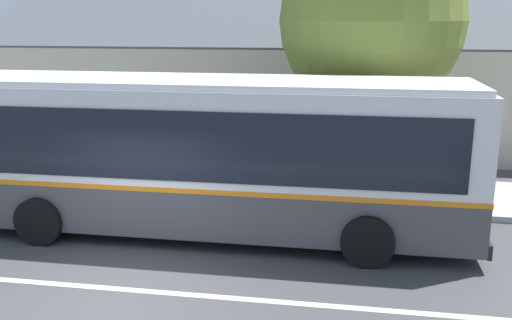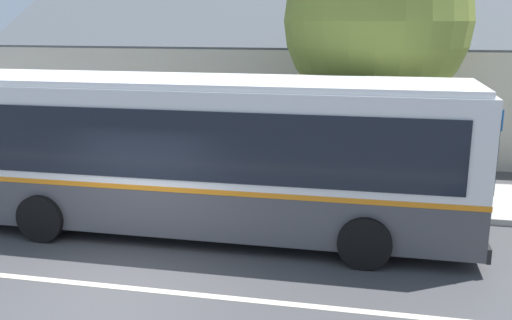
% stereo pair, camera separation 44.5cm
% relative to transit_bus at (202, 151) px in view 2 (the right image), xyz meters
% --- Properties ---
extents(ground_plane, '(300.00, 300.00, 0.00)m').
position_rel_transit_bus_xyz_m(ground_plane, '(-0.81, -2.90, -1.77)').
color(ground_plane, '#424244').
extents(sidewalk_far, '(60.00, 3.00, 0.15)m').
position_rel_transit_bus_xyz_m(sidewalk_far, '(-0.81, 3.10, -1.70)').
color(sidewalk_far, '#ADAAA3').
rests_on(sidewalk_far, ground).
extents(lane_divider_stripe, '(60.00, 0.16, 0.01)m').
position_rel_transit_bus_xyz_m(lane_divider_stripe, '(-0.81, -2.90, -1.77)').
color(lane_divider_stripe, beige).
rests_on(lane_divider_stripe, ground).
extents(community_building, '(22.45, 9.09, 6.85)m').
position_rel_transit_bus_xyz_m(community_building, '(1.50, 11.05, 0.14)').
color(community_building, beige).
rests_on(community_building, ground).
extents(transit_bus, '(11.31, 2.79, 3.31)m').
position_rel_transit_bus_xyz_m(transit_bus, '(0.00, 0.00, 0.00)').
color(transit_bus, '#47474C').
rests_on(transit_bus, ground).
extents(bench_by_building, '(1.62, 0.51, 0.94)m').
position_rel_transit_bus_xyz_m(bench_by_building, '(-5.20, 2.75, -1.21)').
color(bench_by_building, brown).
rests_on(bench_by_building, sidewalk_far).
extents(street_tree_primary, '(4.68, 4.68, 6.78)m').
position_rel_transit_bus_xyz_m(street_tree_primary, '(3.47, 3.77, 2.65)').
color(street_tree_primary, '#4C3828').
rests_on(street_tree_primary, ground).
extents(bus_stop_sign, '(0.36, 0.07, 2.40)m').
position_rel_transit_bus_xyz_m(bus_stop_sign, '(6.15, 2.09, -0.13)').
color(bus_stop_sign, gray).
rests_on(bus_stop_sign, sidewalk_far).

